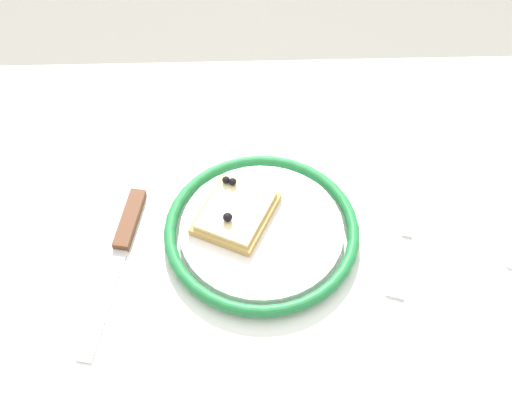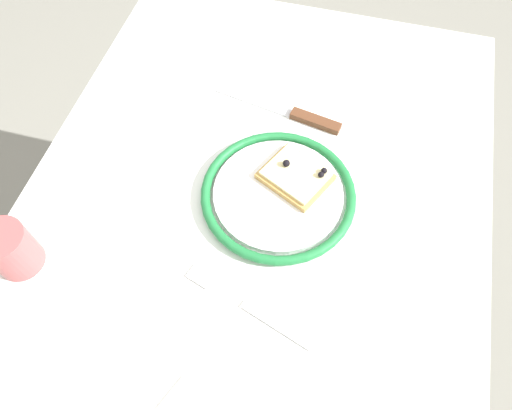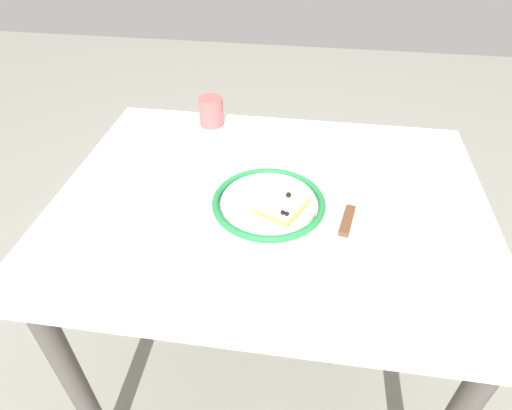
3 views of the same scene
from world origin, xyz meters
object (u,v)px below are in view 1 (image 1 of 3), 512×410
Objects in this scene: knife at (123,241)px; fork at (408,232)px; dining_table at (262,301)px; plate at (264,231)px; pizza_slice_near at (236,212)px.

knife is 1.22× the size of fork.
fork reaches higher than dining_table.
plate is at bearing -95.58° from dining_table.
pizza_slice_near is (0.03, -0.05, 0.13)m from dining_table.
fork is at bearing -179.24° from knife.
pizza_slice_near reaches higher than plate.
pizza_slice_near is at bearing -59.91° from dining_table.
pizza_slice_near is 0.64× the size of fork.
plate is (-0.00, -0.03, 0.11)m from dining_table.
dining_table is 3.94× the size of knife.
pizza_slice_near is 0.14m from knife.
plate is at bearing 150.28° from pizza_slice_near.
plate reaches higher than dining_table.
pizza_slice_near is 0.52× the size of knife.
plate is at bearing -178.29° from knife.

